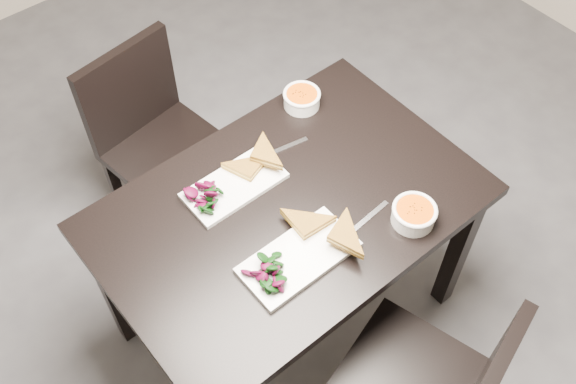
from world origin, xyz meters
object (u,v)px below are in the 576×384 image
at_px(chair_far, 154,134).
at_px(plate_far, 234,185).
at_px(plate_near, 299,257).
at_px(table, 288,223).
at_px(soup_bowl_near, 414,214).
at_px(soup_bowl_far, 302,98).

xyz_separation_m(chair_far, plate_far, (-0.02, -0.59, 0.27)).
xyz_separation_m(plate_near, plate_far, (0.01, 0.34, -0.00)).
bearing_deg(plate_near, table, 59.63).
distance_m(soup_bowl_near, soup_bowl_far, 0.60).
xyz_separation_m(table, chair_far, (-0.07, 0.76, -0.17)).
bearing_deg(table, plate_near, -120.37).
height_order(table, soup_bowl_near, soup_bowl_near).
bearing_deg(soup_bowl_far, chair_far, 130.72).
bearing_deg(chair_far, table, -92.91).
relative_size(table, soup_bowl_far, 8.99).
height_order(chair_far, plate_far, chair_far).
bearing_deg(plate_near, plate_far, 87.62).
relative_size(table, plate_far, 3.67).
height_order(table, plate_near, plate_near).
distance_m(soup_bowl_near, plate_far, 0.58).
bearing_deg(soup_bowl_near, chair_far, 107.36).
height_order(table, soup_bowl_far, soup_bowl_far).
distance_m(plate_near, soup_bowl_near, 0.38).
bearing_deg(plate_far, chair_far, 87.94).
bearing_deg(soup_bowl_near, plate_far, 127.36).
distance_m(chair_far, soup_bowl_near, 1.14).
bearing_deg(soup_bowl_far, soup_bowl_near, -95.44).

